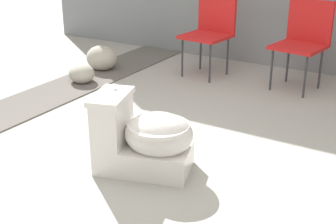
{
  "coord_description": "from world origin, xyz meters",
  "views": [
    {
      "loc": [
        1.75,
        -2.35,
        1.5
      ],
      "look_at": [
        0.22,
        0.18,
        0.3
      ],
      "focal_mm": 50.0,
      "sensor_mm": 36.0,
      "label": 1
    }
  ],
  "objects_px": {
    "toilet": "(144,139)",
    "folding_chair_middle": "(304,35)",
    "boulder_far": "(102,58)",
    "boulder_near": "(82,74)",
    "folding_chair_left": "(211,26)"
  },
  "relations": [
    {
      "from": "folding_chair_left",
      "to": "boulder_near",
      "type": "height_order",
      "value": "folding_chair_left"
    },
    {
      "from": "folding_chair_left",
      "to": "toilet",
      "type": "bearing_deg",
      "value": 21.6
    },
    {
      "from": "boulder_near",
      "to": "boulder_far",
      "type": "relative_size",
      "value": 0.83
    },
    {
      "from": "boulder_near",
      "to": "boulder_far",
      "type": "distance_m",
      "value": 0.47
    },
    {
      "from": "folding_chair_middle",
      "to": "boulder_near",
      "type": "relative_size",
      "value": 2.85
    },
    {
      "from": "toilet",
      "to": "folding_chair_middle",
      "type": "xyz_separation_m",
      "value": [
        0.37,
        2.17,
        0.29
      ]
    },
    {
      "from": "toilet",
      "to": "boulder_far",
      "type": "relative_size",
      "value": 2.01
    },
    {
      "from": "toilet",
      "to": "boulder_far",
      "type": "height_order",
      "value": "toilet"
    },
    {
      "from": "folding_chair_middle",
      "to": "boulder_far",
      "type": "relative_size",
      "value": 2.36
    },
    {
      "from": "boulder_near",
      "to": "toilet",
      "type": "bearing_deg",
      "value": -37.0
    },
    {
      "from": "folding_chair_left",
      "to": "folding_chair_middle",
      "type": "xyz_separation_m",
      "value": [
        0.95,
        0.06,
        0.0
      ]
    },
    {
      "from": "folding_chair_middle",
      "to": "boulder_near",
      "type": "distance_m",
      "value": 2.2
    },
    {
      "from": "toilet",
      "to": "folding_chair_left",
      "type": "bearing_deg",
      "value": 87.97
    },
    {
      "from": "toilet",
      "to": "boulder_near",
      "type": "height_order",
      "value": "toilet"
    },
    {
      "from": "folding_chair_middle",
      "to": "boulder_far",
      "type": "distance_m",
      "value": 2.12
    }
  ]
}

